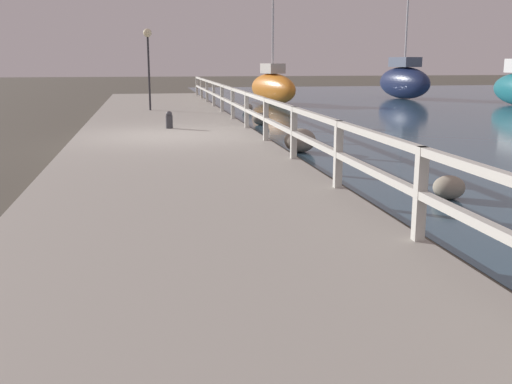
% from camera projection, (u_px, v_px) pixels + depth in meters
% --- Properties ---
extents(ground_plane, '(120.00, 120.00, 0.00)m').
position_uv_depth(ground_plane, '(169.00, 146.00, 13.84)').
color(ground_plane, '#4C473D').
extents(dock_walkway, '(4.26, 36.00, 0.24)m').
position_uv_depth(dock_walkway, '(169.00, 141.00, 13.82)').
color(dock_walkway, '#9E998E').
rests_on(dock_walkway, ground).
extents(railing, '(0.10, 32.50, 0.91)m').
position_uv_depth(railing, '(255.00, 107.00, 14.02)').
color(railing, beige).
rests_on(railing, dock_walkway).
extents(boulder_mid_strip, '(0.45, 0.41, 0.34)m').
position_uv_depth(boulder_mid_strip, '(449.00, 187.00, 8.47)').
color(boulder_mid_strip, gray).
rests_on(boulder_mid_strip, ground).
extents(boulder_water_edge, '(0.41, 0.37, 0.31)m').
position_uv_depth(boulder_water_edge, '(247.00, 108.00, 22.92)').
color(boulder_water_edge, gray).
rests_on(boulder_water_edge, ground).
extents(boulder_far_strip, '(0.68, 0.61, 0.51)m').
position_uv_depth(boulder_far_strip, '(300.00, 140.00, 12.79)').
color(boulder_far_strip, gray).
rests_on(boulder_far_strip, ground).
extents(boulder_near_dock, '(0.51, 0.46, 0.38)m').
position_uv_depth(boulder_near_dock, '(261.00, 119.00, 18.18)').
color(boulder_near_dock, '#666056').
rests_on(boulder_near_dock, ground).
extents(mooring_bollard, '(0.18, 0.18, 0.44)m').
position_uv_depth(mooring_bollard, '(169.00, 120.00, 15.18)').
color(mooring_bollard, '#333338').
rests_on(mooring_bollard, dock_walkway).
extents(dock_lamp, '(0.28, 0.28, 2.74)m').
position_uv_depth(dock_lamp, '(148.00, 47.00, 20.31)').
color(dock_lamp, '#2D2D33').
rests_on(dock_lamp, dock_walkway).
extents(sailboat_orange, '(1.90, 4.35, 6.25)m').
position_uv_depth(sailboat_orange, '(273.00, 87.00, 26.74)').
color(sailboat_orange, orange).
rests_on(sailboat_orange, water_surface).
extents(sailboat_navy, '(1.88, 4.41, 6.72)m').
position_uv_depth(sailboat_navy, '(404.00, 81.00, 30.47)').
color(sailboat_navy, '#192347').
rests_on(sailboat_navy, water_surface).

